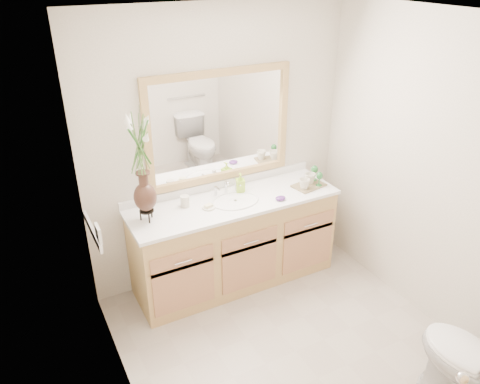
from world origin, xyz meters
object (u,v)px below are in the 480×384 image
soap_bottle (240,183)px  flower_vase (140,151)px  tumbler (185,201)px  tray (309,186)px  toilet (472,367)px

soap_bottle → flower_vase: bearing=-154.4°
tumbler → flower_vase: bearing=-168.4°
flower_vase → tray: flower_vase is taller
flower_vase → tray: bearing=-3.8°
tumbler → tray: bearing=-8.5°
toilet → flower_vase: bearing=-53.3°
toilet → tumbler: bearing=-61.3°
soap_bottle → tray: bearing=0.1°
soap_bottle → tumbler: bearing=-157.6°
toilet → tray: size_ratio=2.62×
toilet → flower_vase: size_ratio=0.87×
flower_vase → soap_bottle: flower_vase is taller
soap_bottle → toilet: bearing=-55.6°
toilet → tray: bearing=-90.6°
tumbler → toilet: bearing=-61.3°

